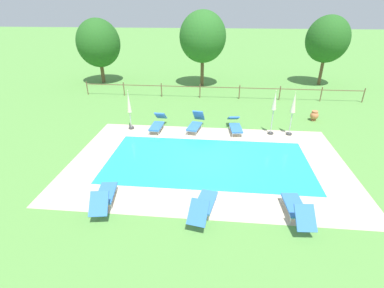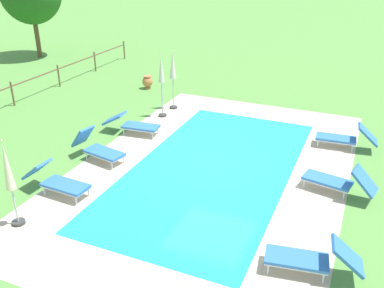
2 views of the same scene
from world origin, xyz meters
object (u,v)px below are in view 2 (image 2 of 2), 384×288
(sun_lounger_north_end, at_px, (345,137))
(patio_umbrella_closed_row_centre, at_px, (8,173))
(sun_lounger_north_far, at_px, (311,258))
(sun_lounger_north_near_steps, at_px, (57,181))
(sun_lounger_south_near_corner, at_px, (98,148))
(sun_lounger_south_far, at_px, (133,124))
(sun_lounger_north_mid, at_px, (338,181))
(patio_umbrella_closed_row_mid_west, at_px, (173,70))
(patio_umbrella_closed_row_west, at_px, (161,76))
(terracotta_urn_near_fence, at_px, (147,82))

(sun_lounger_north_end, relative_size, patio_umbrella_closed_row_centre, 0.88)
(sun_lounger_north_far, distance_m, patio_umbrella_closed_row_centre, 7.01)
(sun_lounger_north_near_steps, xyz_separation_m, sun_lounger_south_near_corner, (2.14, 0.15, 0.02))
(sun_lounger_north_near_steps, xyz_separation_m, sun_lounger_north_far, (-0.48, -6.89, 0.00))
(sun_lounger_north_end, height_order, sun_lounger_south_near_corner, sun_lounger_south_near_corner)
(sun_lounger_south_near_corner, height_order, sun_lounger_south_far, sun_lounger_south_near_corner)
(sun_lounger_north_near_steps, xyz_separation_m, sun_lounger_north_mid, (3.03, -7.04, 0.01))
(sun_lounger_north_end, height_order, patio_umbrella_closed_row_centre, patio_umbrella_closed_row_centre)
(sun_lounger_south_near_corner, height_order, patio_umbrella_closed_row_mid_west, patio_umbrella_closed_row_mid_west)
(patio_umbrella_closed_row_centre, bearing_deg, patio_umbrella_closed_row_west, 0.17)
(sun_lounger_north_far, bearing_deg, terracotta_urn_near_fence, 43.25)
(sun_lounger_north_far, height_order, patio_umbrella_closed_row_west, patio_umbrella_closed_row_west)
(patio_umbrella_closed_row_mid_west, bearing_deg, patio_umbrella_closed_row_west, 179.69)
(patio_umbrella_closed_row_west, bearing_deg, sun_lounger_south_far, 174.23)
(sun_lounger_north_mid, xyz_separation_m, patio_umbrella_closed_row_mid_west, (4.28, 7.02, 1.27))
(sun_lounger_north_end, bearing_deg, sun_lounger_north_mid, -178.13)
(patio_umbrella_closed_row_west, distance_m, terracotta_urn_near_fence, 3.94)
(sun_lounger_south_near_corner, height_order, patio_umbrella_closed_row_west, patio_umbrella_closed_row_west)
(sun_lounger_north_mid, relative_size, terracotta_urn_near_fence, 3.23)
(sun_lounger_south_far, xyz_separation_m, patio_umbrella_closed_row_centre, (-5.91, -0.22, 1.08))
(patio_umbrella_closed_row_mid_west, bearing_deg, sun_lounger_north_far, -138.60)
(patio_umbrella_closed_row_west, bearing_deg, sun_lounger_south_near_corner, 177.72)
(sun_lounger_south_far, relative_size, patio_umbrella_closed_row_mid_west, 0.87)
(sun_lounger_north_far, relative_size, sun_lounger_south_far, 0.96)
(patio_umbrella_closed_row_centre, bearing_deg, sun_lounger_north_mid, -56.78)
(terracotta_urn_near_fence, bearing_deg, sun_lounger_north_far, -136.75)
(sun_lounger_north_near_steps, distance_m, sun_lounger_north_mid, 7.66)
(sun_lounger_south_far, xyz_separation_m, patio_umbrella_closed_row_mid_west, (2.94, -0.20, 1.29))
(patio_umbrella_closed_row_mid_west, relative_size, terracotta_urn_near_fence, 3.89)
(terracotta_urn_near_fence, bearing_deg, sun_lounger_north_mid, -123.75)
(sun_lounger_south_far, bearing_deg, patio_umbrella_closed_row_centre, -177.86)
(sun_lounger_south_far, relative_size, patio_umbrella_closed_row_centre, 0.93)
(sun_lounger_north_mid, relative_size, sun_lounger_south_near_corner, 1.05)
(sun_lounger_north_end, height_order, patio_umbrella_closed_row_mid_west, patio_umbrella_closed_row_mid_west)
(sun_lounger_north_mid, height_order, patio_umbrella_closed_row_west, patio_umbrella_closed_row_west)
(patio_umbrella_closed_row_mid_west, height_order, terracotta_urn_near_fence, patio_umbrella_closed_row_mid_west)
(sun_lounger_north_end, height_order, sun_lounger_south_far, sun_lounger_north_end)
(sun_lounger_north_near_steps, xyz_separation_m, patio_umbrella_closed_row_centre, (-1.56, -0.04, 1.06))
(sun_lounger_north_mid, distance_m, sun_lounger_north_far, 3.51)
(sun_lounger_north_near_steps, relative_size, sun_lounger_north_mid, 1.00)
(sun_lounger_north_mid, relative_size, sun_lounger_north_far, 0.99)
(sun_lounger_north_far, distance_m, patio_umbrella_closed_row_west, 9.74)
(sun_lounger_north_far, distance_m, sun_lounger_north_end, 6.60)
(patio_umbrella_closed_row_west, bearing_deg, sun_lounger_north_mid, -115.07)
(sun_lounger_north_mid, bearing_deg, sun_lounger_north_end, 1.87)
(patio_umbrella_closed_row_west, relative_size, patio_umbrella_closed_row_mid_west, 1.02)
(sun_lounger_north_mid, distance_m, terracotta_urn_near_fence, 11.19)
(sun_lounger_south_near_corner, height_order, terracotta_urn_near_fence, sun_lounger_south_near_corner)
(sun_lounger_north_end, bearing_deg, terracotta_urn_near_fence, 71.25)
(sun_lounger_north_far, relative_size, sun_lounger_south_near_corner, 1.06)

